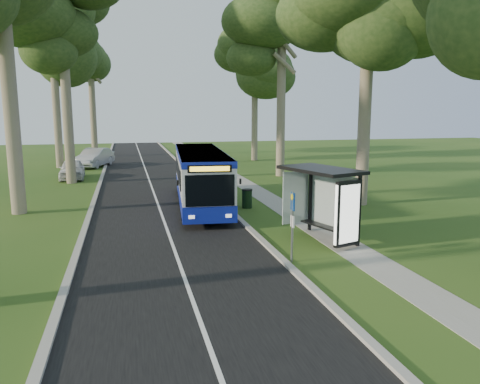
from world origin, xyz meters
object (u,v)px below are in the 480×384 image
(litter_bin, at_px, (247,198))
(car_silver, at_px, (95,158))
(car_white, at_px, (72,169))
(bus_shelter, at_px, (329,191))
(bus, at_px, (200,177))
(bus_stop_sign, at_px, (293,218))

(litter_bin, height_order, car_silver, car_silver)
(car_white, relative_size, car_silver, 0.84)
(bus_shelter, distance_m, car_silver, 30.36)
(bus, xyz_separation_m, bus_stop_sign, (1.51, -10.41, -0.01))
(bus_stop_sign, distance_m, car_silver, 31.46)
(bus, bearing_deg, car_white, 127.45)
(bus, xyz_separation_m, bus_shelter, (3.67, -8.55, 0.52))
(bus_stop_sign, height_order, litter_bin, bus_stop_sign)
(car_white, distance_m, car_silver, 7.63)
(bus, xyz_separation_m, car_silver, (-6.72, 19.95, -0.70))
(bus_stop_sign, xyz_separation_m, car_white, (-9.46, 22.82, -0.81))
(bus, bearing_deg, bus_stop_sign, -76.89)
(bus, distance_m, bus_stop_sign, 10.51)
(bus_shelter, height_order, litter_bin, bus_shelter)
(bus, relative_size, litter_bin, 11.41)
(bus_shelter, xyz_separation_m, litter_bin, (-1.36, 7.32, -1.57))
(car_white, bearing_deg, bus, -59.75)
(bus_shelter, relative_size, car_white, 0.87)
(bus, relative_size, bus_shelter, 3.02)
(bus, relative_size, car_silver, 2.21)
(bus, relative_size, bus_stop_sign, 4.64)
(bus_stop_sign, relative_size, litter_bin, 2.46)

